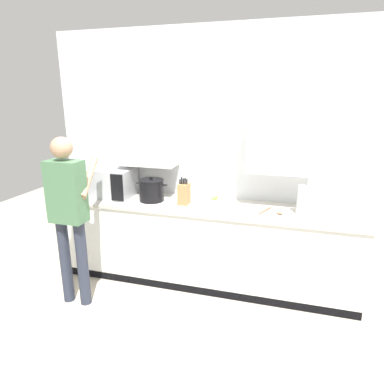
{
  "coord_description": "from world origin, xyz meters",
  "views": [
    {
      "loc": [
        0.8,
        -2.61,
        2.06
      ],
      "look_at": [
        -0.15,
        0.71,
        1.07
      ],
      "focal_mm": 31.18,
      "sensor_mm": 36.0,
      "label": 1
    }
  ],
  "objects_px": {
    "microwave_oven": "(108,182)",
    "thermos_flask": "(301,200)",
    "stock_pot": "(151,190)",
    "person_figure": "(68,208)",
    "fruit_bowl": "(215,202)",
    "knife_block": "(184,194)",
    "wooden_spoon": "(272,212)"
  },
  "relations": [
    {
      "from": "knife_block",
      "to": "stock_pot",
      "type": "bearing_deg",
      "value": 178.11
    },
    {
      "from": "thermos_flask",
      "to": "stock_pot",
      "type": "xyz_separation_m",
      "value": [
        -1.61,
        0.01,
        -0.03
      ]
    },
    {
      "from": "fruit_bowl",
      "to": "thermos_flask",
      "type": "relative_size",
      "value": 0.77
    },
    {
      "from": "microwave_oven",
      "to": "wooden_spoon",
      "type": "distance_m",
      "value": 1.92
    },
    {
      "from": "microwave_oven",
      "to": "thermos_flask",
      "type": "xyz_separation_m",
      "value": [
        2.18,
        -0.05,
        -0.01
      ]
    },
    {
      "from": "thermos_flask",
      "to": "stock_pot",
      "type": "height_order",
      "value": "thermos_flask"
    },
    {
      "from": "microwave_oven",
      "to": "person_figure",
      "type": "height_order",
      "value": "person_figure"
    },
    {
      "from": "microwave_oven",
      "to": "person_figure",
      "type": "xyz_separation_m",
      "value": [
        0.02,
        -0.8,
        -0.06
      ]
    },
    {
      "from": "microwave_oven",
      "to": "thermos_flask",
      "type": "height_order",
      "value": "microwave_oven"
    },
    {
      "from": "microwave_oven",
      "to": "stock_pot",
      "type": "height_order",
      "value": "microwave_oven"
    },
    {
      "from": "thermos_flask",
      "to": "stock_pot",
      "type": "bearing_deg",
      "value": 179.79
    },
    {
      "from": "fruit_bowl",
      "to": "knife_block",
      "type": "bearing_deg",
      "value": -175.13
    },
    {
      "from": "thermos_flask",
      "to": "person_figure",
      "type": "distance_m",
      "value": 2.29
    },
    {
      "from": "stock_pot",
      "to": "wooden_spoon",
      "type": "bearing_deg",
      "value": -1.76
    },
    {
      "from": "thermos_flask",
      "to": "fruit_bowl",
      "type": "bearing_deg",
      "value": 178.58
    },
    {
      "from": "fruit_bowl",
      "to": "wooden_spoon",
      "type": "bearing_deg",
      "value": -5.32
    },
    {
      "from": "microwave_oven",
      "to": "stock_pot",
      "type": "relative_size",
      "value": 2.07
    },
    {
      "from": "fruit_bowl",
      "to": "stock_pot",
      "type": "bearing_deg",
      "value": -178.75
    },
    {
      "from": "thermos_flask",
      "to": "knife_block",
      "type": "relative_size",
      "value": 0.97
    },
    {
      "from": "fruit_bowl",
      "to": "wooden_spoon",
      "type": "height_order",
      "value": "fruit_bowl"
    },
    {
      "from": "fruit_bowl",
      "to": "thermos_flask",
      "type": "bearing_deg",
      "value": -1.42
    },
    {
      "from": "knife_block",
      "to": "wooden_spoon",
      "type": "relative_size",
      "value": 1.31
    },
    {
      "from": "wooden_spoon",
      "to": "fruit_bowl",
      "type": "bearing_deg",
      "value": 174.68
    },
    {
      "from": "fruit_bowl",
      "to": "stock_pot",
      "type": "distance_m",
      "value": 0.73
    },
    {
      "from": "person_figure",
      "to": "stock_pot",
      "type": "bearing_deg",
      "value": 53.7
    },
    {
      "from": "knife_block",
      "to": "wooden_spoon",
      "type": "distance_m",
      "value": 0.96
    },
    {
      "from": "thermos_flask",
      "to": "person_figure",
      "type": "xyz_separation_m",
      "value": [
        -2.16,
        -0.75,
        -0.05
      ]
    },
    {
      "from": "thermos_flask",
      "to": "microwave_oven",
      "type": "bearing_deg",
      "value": 178.63
    },
    {
      "from": "stock_pot",
      "to": "person_figure",
      "type": "bearing_deg",
      "value": -126.3
    },
    {
      "from": "stock_pot",
      "to": "thermos_flask",
      "type": "bearing_deg",
      "value": -0.21
    },
    {
      "from": "fruit_bowl",
      "to": "knife_block",
      "type": "height_order",
      "value": "knife_block"
    },
    {
      "from": "knife_block",
      "to": "stock_pot",
      "type": "relative_size",
      "value": 0.83
    }
  ]
}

